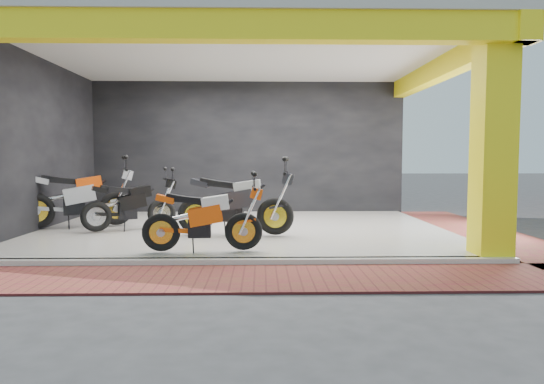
{
  "coord_description": "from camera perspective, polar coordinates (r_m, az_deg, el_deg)",
  "views": [
    {
      "loc": [
        0.37,
        -7.75,
        1.51
      ],
      "look_at": [
        0.56,
        0.94,
        0.9
      ],
      "focal_mm": 32.0,
      "sensor_mm": 36.0,
      "label": 1
    }
  ],
  "objects": [
    {
      "name": "corner_column",
      "position": [
        7.78,
        24.61,
        5.42
      ],
      "size": [
        0.5,
        0.5,
        3.5
      ],
      "primitive_type": "cube",
      "color": "yellow",
      "rests_on": "ground"
    },
    {
      "name": "ground",
      "position": [
        7.91,
        -3.95,
        -7.0
      ],
      "size": [
        80.0,
        80.0,
        0.0
      ],
      "primitive_type": "plane",
      "color": "#2D2D30",
      "rests_on": "ground"
    },
    {
      "name": "showroom_floor",
      "position": [
        9.87,
        -3.4,
        -4.5
      ],
      "size": [
        8.0,
        6.0,
        0.1
      ],
      "primitive_type": "cube",
      "color": "white",
      "rests_on": "ground"
    },
    {
      "name": "paver_front",
      "position": [
        6.15,
        -4.74,
        -10.07
      ],
      "size": [
        9.0,
        1.4,
        0.03
      ],
      "primitive_type": "cube",
      "color": "maroon",
      "rests_on": "ground"
    },
    {
      "name": "moto_hero",
      "position": [
        7.31,
        -3.36,
        -2.52
      ],
      "size": [
        1.93,
        0.81,
        1.16
      ],
      "primitive_type": null,
      "rotation": [
        0.0,
        0.0,
        0.06
      ],
      "color": "#F3520A",
      "rests_on": "showroom_floor"
    },
    {
      "name": "moto_row_c",
      "position": [
        10.51,
        -17.88,
        -0.03
      ],
      "size": [
        2.46,
        1.58,
        1.41
      ],
      "primitive_type": null,
      "rotation": [
        0.0,
        0.0,
        0.34
      ],
      "color": "#ADAFB5",
      "rests_on": "showroom_floor"
    },
    {
      "name": "moto_row_a",
      "position": [
        8.71,
        0.38,
        -0.75
      ],
      "size": [
        2.32,
        1.06,
        1.38
      ],
      "primitive_type": null,
      "rotation": [
        0.0,
        0.0,
        -0.1
      ],
      "color": "black",
      "rests_on": "showroom_floor"
    },
    {
      "name": "header_beam_right",
      "position": [
        10.56,
        19.42,
        13.54
      ],
      "size": [
        0.3,
        6.4,
        0.4
      ],
      "primitive_type": "cube",
      "color": "yellow",
      "rests_on": "corner_column"
    },
    {
      "name": "header_beam_front",
      "position": [
        7.0,
        -4.49,
        18.82
      ],
      "size": [
        8.4,
        0.3,
        0.4
      ],
      "primitive_type": "cube",
      "color": "yellow",
      "rests_on": "corner_column"
    },
    {
      "name": "back_wall",
      "position": [
        12.86,
        -2.92,
        5.07
      ],
      "size": [
        8.2,
        0.2,
        3.5
      ],
      "primitive_type": "cube",
      "color": "black",
      "rests_on": "ground"
    },
    {
      "name": "floor_kerb",
      "position": [
        6.9,
        -4.35,
        -8.21
      ],
      "size": [
        8.0,
        0.2,
        0.1
      ],
      "primitive_type": "cube",
      "color": "white",
      "rests_on": "ground"
    },
    {
      "name": "paver_right",
      "position": [
        10.82,
        23.0,
        -4.25
      ],
      "size": [
        1.4,
        7.0,
        0.03
      ],
      "primitive_type": "cube",
      "color": "maroon",
      "rests_on": "ground"
    },
    {
      "name": "moto_row_b",
      "position": [
        9.95,
        -12.87,
        -0.83
      ],
      "size": [
        2.04,
        1.49,
        1.18
      ],
      "primitive_type": null,
      "rotation": [
        0.0,
        0.0,
        0.46
      ],
      "color": "black",
      "rests_on": "showroom_floor"
    },
    {
      "name": "showroom_ceiling",
      "position": [
        9.98,
        -3.49,
        16.09
      ],
      "size": [
        8.4,
        6.4,
        0.2
      ],
      "primitive_type": "cube",
      "color": "beige",
      "rests_on": "corner_column"
    },
    {
      "name": "left_wall",
      "position": [
        10.73,
        -25.97,
        4.89
      ],
      "size": [
        0.2,
        6.2,
        3.5
      ],
      "primitive_type": "cube",
      "color": "black",
      "rests_on": "ground"
    }
  ]
}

